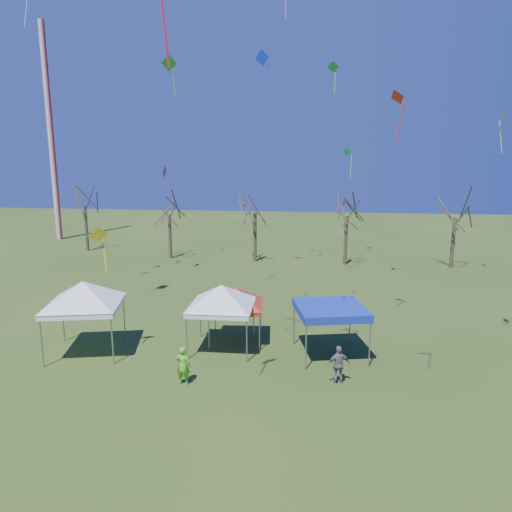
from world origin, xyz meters
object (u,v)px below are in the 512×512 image
Objects in this scene: tree_2 at (255,195)px; tree_0 at (83,189)px; radio_mast at (51,134)px; tree_1 at (169,199)px; tree_4 at (457,200)px; tent_white_west at (83,286)px; tent_red at (236,291)px; person_grey at (339,365)px; tree_3 at (347,198)px; tent_blue at (330,310)px; tent_white_mid at (221,290)px; person_green at (183,365)px.

tree_0 is at bearing 170.76° from tree_2.
radio_mast reaches higher than tree_0.
tree_1 is 26.13m from tree_4.
tent_white_west is 7.46m from tent_red.
tent_red is at bearing 18.80° from tent_white_west.
tree_4 is (36.20, -3.38, -0.43)m from tree_0.
person_grey is (5.10, -4.05, -1.87)m from tent_red.
tent_red is (20.23, -22.84, -3.79)m from tree_0.
tent_white_west is at bearing -25.15° from person_grey.
tree_3 is 4.73× the size of person_grey.
tent_red is at bearing -63.22° from tree_1.
person_grey is at bearing -83.69° from tent_blue.
tent_red is (7.03, 2.39, -0.66)m from tent_white_west.
tree_1 reaches higher than tent_white_mid.
tree_4 is at bearing 61.47° from tent_blue.
tree_1 is at bearing 178.15° from tree_2.
tent_red is 2.26× the size of person_grey.
tree_0 reaches higher than tree_1.
tree_4 is (9.32, -0.04, -0.02)m from tree_3.
tree_0 is 1.03× the size of tree_2.
tent_blue is (32.16, -30.59, -10.22)m from radio_mast.
tent_white_mid reaches higher than person_grey.
tent_white_west reaches higher than tent_red.
person_green is at bearing -52.93° from radio_mast.
person_green is (18.85, -27.80, -5.66)m from tree_0.
tree_0 is 30.74m from tent_red.
tree_1 is at bearing 178.58° from tree_4.
tree_2 is 2.16× the size of tent_red.
tree_1 is at bearing -28.48° from radio_mast.
tree_1 is 22.73m from tent_red.
tree_1 is (10.08, -2.73, -0.70)m from tree_0.
tree_2 is 20.23m from tent_red.
tree_4 is 2.07× the size of tent_blue.
person_grey is (5.63, -2.96, -2.24)m from tent_white_mid.
radio_mast is 2.96× the size of tree_0.
tree_0 is 1.07× the size of tree_4.
person_grey is at bearing -93.77° from tree_3.
tree_3 is (26.88, -3.34, -0.41)m from tree_0.
tree_2 is at bearing 178.78° from tree_4.
person_green is at bearing -9.39° from person_grey.
tree_1 is at bearing -67.38° from person_green.
person_green is at bearing -105.53° from tent_red.
tent_red is at bearing 166.57° from tent_blue.
tree_1 is 4.58× the size of person_green.
tent_red is at bearing 64.29° from tent_white_mid.
radio_mast is at bearing 167.01° from tree_4.
tree_3 is (34.03, -9.96, -6.42)m from radio_mast.
tent_blue is (-1.87, -20.64, -3.80)m from tree_3.
tree_3 is 2.08× the size of tent_blue.
tent_red is (-15.98, -19.45, -3.36)m from tree_4.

